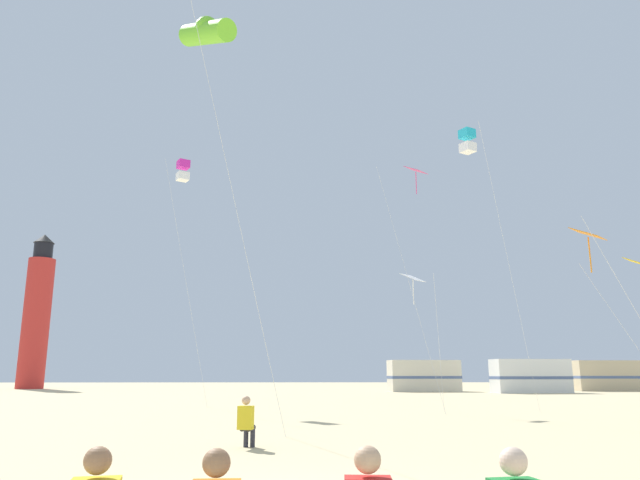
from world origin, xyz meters
The scene contains 11 objects.
kite_flyer_standing centered at (-1.10, 6.45, 0.61)m, with size 0.40×0.55×1.16m.
kite_diamond_white centered at (5.21, 18.42, 5.63)m, with size 1.92×1.96×6.03m.
kite_box_magenta centered at (-6.36, 23.64, 12.52)m, with size 2.50×2.34×13.12m.
kite_box_cyan centered at (8.08, 18.72, 12.47)m, with size 2.85×2.85×13.08m.
kite_tube_lime centered at (-2.88, 9.16, 12.12)m, with size 3.72×3.80×12.83m.
kite_diamond_rainbow centered at (5.58, 19.16, 10.66)m, with size 2.58×2.58×11.39m.
kite_diamond_orange centered at (8.93, 9.61, 5.62)m, with size 3.34×2.73×6.03m.
lighthouse_distant centered at (-28.43, 58.24, 7.84)m, with size 2.80×2.80×16.80m.
rv_van_cream centered at (11.58, 47.79, 1.39)m, with size 6.61×2.88×2.80m.
rv_van_white centered at (19.82, 43.51, 1.39)m, with size 6.60×2.82×2.80m.
rv_van_tan centered at (29.28, 48.87, 1.39)m, with size 6.48×2.46×2.80m.
Camera 1 is at (0.07, -7.76, 1.68)m, focal length 33.45 mm.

